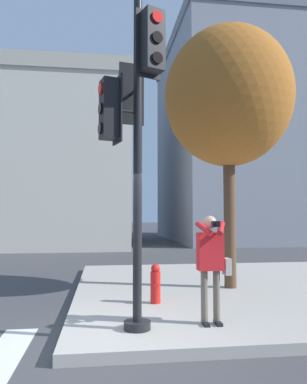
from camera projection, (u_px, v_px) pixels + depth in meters
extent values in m
plane|color=#424244|center=(95.00, 352.00, 5.12)|extent=(160.00, 160.00, 0.00)
cube|color=#ADA89E|center=(245.00, 289.00, 9.05)|extent=(8.00, 8.00, 0.17)
cube|color=silver|center=(1.00, 359.00, 4.86)|extent=(0.50, 2.57, 0.01)
cylinder|color=black|center=(137.00, 325.00, 5.59)|extent=(0.40, 0.40, 0.12)
cylinder|color=black|center=(138.00, 142.00, 5.76)|extent=(0.14, 0.14, 5.43)
cylinder|color=black|center=(134.00, 92.00, 6.00)|extent=(0.11, 0.28, 0.05)
cube|color=black|center=(129.00, 96.00, 6.24)|extent=(0.35, 0.30, 0.90)
cube|color=black|center=(132.00, 94.00, 6.11)|extent=(0.41, 0.12, 1.02)
cylinder|color=red|center=(127.00, 81.00, 6.38)|extent=(0.17, 0.07, 0.17)
cylinder|color=black|center=(127.00, 99.00, 6.36)|extent=(0.17, 0.07, 0.17)
cylinder|color=black|center=(127.00, 116.00, 6.34)|extent=(0.17, 0.07, 0.17)
cylinder|color=black|center=(144.00, 48.00, 5.66)|extent=(0.15, 0.27, 0.05)
cube|color=black|center=(153.00, 41.00, 5.44)|extent=(0.37, 0.34, 0.90)
cube|color=black|center=(148.00, 45.00, 5.56)|extent=(0.40, 0.18, 1.02)
cylinder|color=red|center=(157.00, 17.00, 5.34)|extent=(0.17, 0.09, 0.17)
cylinder|color=black|center=(157.00, 37.00, 5.33)|extent=(0.17, 0.09, 0.17)
cylinder|color=black|center=(157.00, 58.00, 5.31)|extent=(0.17, 0.09, 0.17)
cylinder|color=black|center=(125.00, 111.00, 5.70)|extent=(0.28, 0.12, 0.05)
cube|color=black|center=(109.00, 109.00, 5.60)|extent=(0.31, 0.35, 0.90)
cube|color=black|center=(117.00, 110.00, 5.65)|extent=(0.14, 0.41, 1.02)
cylinder|color=red|center=(100.00, 89.00, 5.57)|extent=(0.07, 0.17, 0.17)
cylinder|color=black|center=(100.00, 108.00, 5.55)|extent=(0.07, 0.17, 0.17)
cylinder|color=black|center=(100.00, 128.00, 5.53)|extent=(0.07, 0.17, 0.17)
cube|color=black|center=(206.00, 324.00, 5.79)|extent=(0.09, 0.24, 0.05)
cube|color=black|center=(218.00, 323.00, 5.82)|extent=(0.09, 0.24, 0.05)
cylinder|color=#6B6051|center=(204.00, 297.00, 5.87)|extent=(0.11, 0.11, 0.84)
cylinder|color=#6B6051|center=(217.00, 297.00, 5.90)|extent=(0.11, 0.11, 0.84)
cube|color=red|center=(210.00, 251.00, 5.93)|extent=(0.40, 0.22, 0.59)
sphere|color=tan|center=(210.00, 222.00, 5.96)|extent=(0.21, 0.21, 0.21)
cube|color=black|center=(216.00, 224.00, 5.65)|extent=(0.12, 0.10, 0.09)
cylinder|color=black|center=(217.00, 224.00, 5.58)|extent=(0.06, 0.08, 0.06)
cylinder|color=red|center=(204.00, 228.00, 5.80)|extent=(0.23, 0.35, 0.23)
cylinder|color=red|center=(221.00, 228.00, 5.83)|extent=(0.23, 0.35, 0.23)
cube|color=#B7B2A8|center=(227.00, 266.00, 5.97)|extent=(0.10, 0.20, 0.26)
cylinder|color=brown|center=(230.00, 213.00, 8.89)|extent=(0.28, 0.28, 3.49)
ellipsoid|color=#A86023|center=(228.00, 97.00, 9.05)|extent=(3.08, 3.08, 3.38)
cylinder|color=red|center=(155.00, 287.00, 7.26)|extent=(0.20, 0.20, 0.61)
sphere|color=red|center=(155.00, 268.00, 7.28)|extent=(0.18, 0.18, 0.18)
cylinder|color=red|center=(156.00, 285.00, 7.14)|extent=(0.09, 0.06, 0.09)
cube|color=gray|center=(258.00, 146.00, 28.64)|extent=(13.65, 13.68, 14.24)
cube|color=slate|center=(257.00, 50.00, 29.09)|extent=(13.85, 13.88, 0.80)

